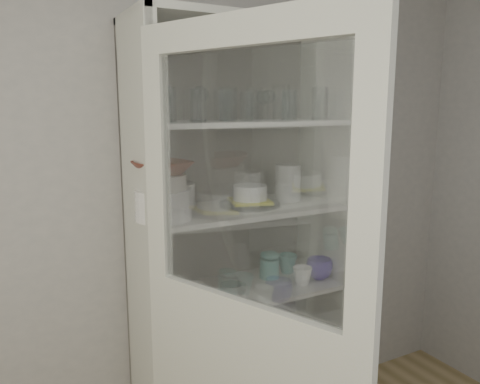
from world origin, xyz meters
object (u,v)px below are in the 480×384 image
goblet_2 (263,104)px  mug_white (302,276)px  teal_jar (270,266)px  goblet_0 (162,101)px  plate_stack_front (163,204)px  tin_box (251,358)px  cream_dish (202,371)px  grey_bowl_stack (288,183)px  white_ramekin (250,192)px  goblet_3 (269,103)px  measuring_cups (232,288)px  terracotta_bowl (162,168)px  pantry_cabinet (234,267)px  yellow_trivet (250,201)px  white_canister (157,289)px  cream_bowl (163,182)px  cupboard_door (245,364)px  goblet_1 (201,102)px  glass_platter (250,204)px  plate_stack_back (172,195)px  mug_blue (319,269)px  mug_teal (287,263)px

goblet_2 → mug_white: goblet_2 is taller
teal_jar → goblet_0: bearing=172.2°
plate_stack_front → tin_box: plate_stack_front is taller
cream_dish → grey_bowl_stack: bearing=6.5°
white_ramekin → tin_box: bearing=-103.8°
goblet_3 → measuring_cups: size_ratio=1.46×
terracotta_bowl → teal_jar: terracotta_bowl is taller
pantry_cabinet → goblet_2: pantry_cabinet is taller
plate_stack_front → measuring_cups: size_ratio=2.16×
goblet_2 → cream_dish: goblet_2 is taller
yellow_trivet → grey_bowl_stack: 0.24m
goblet_2 → yellow_trivet: 0.49m
white_canister → cream_bowl: bearing=-84.8°
cupboard_door → goblet_1: size_ratio=11.66×
white_ramekin → pantry_cabinet: bearing=124.3°
goblet_3 → grey_bowl_stack: (0.06, -0.10, -0.39)m
goblet_3 → plate_stack_front: goblet_3 is taller
glass_platter → yellow_trivet: (0.00, 0.00, 0.01)m
goblet_1 → goblet_3: goblet_1 is taller
goblet_0 → goblet_1: 0.18m
cream_bowl → goblet_0: bearing=69.2°
mug_white → cream_dish: bearing=163.0°
terracotta_bowl → grey_bowl_stack: terracotta_bowl is taller
plate_stack_back → tin_box: 0.91m
goblet_3 → cream_bowl: size_ratio=0.81×
plate_stack_back → grey_bowl_stack: size_ratio=1.21×
teal_jar → measuring_cups: teal_jar is taller
goblet_3 → yellow_trivet: size_ratio=0.87×
mug_blue → mug_teal: mug_blue is taller
cream_bowl → mug_teal: (0.72, 0.13, -0.51)m
mug_blue → measuring_cups: bearing=165.6°
tin_box → cream_bowl: bearing=-175.5°
plate_stack_back → yellow_trivet: (0.34, -0.15, -0.03)m
tin_box → white_ramekin: bearing=76.2°
goblet_3 → white_canister: size_ratio=1.34×
goblet_3 → cream_dish: 1.33m
cream_bowl → terracotta_bowl: (0.00, 0.00, 0.06)m
goblet_0 → terracotta_bowl: 0.34m
goblet_1 → white_canister: (-0.25, -0.07, -0.83)m
mug_teal → measuring_cups: 0.40m
cream_bowl → glass_platter: cream_bowl is taller
mug_white → mug_teal: bearing=71.3°
white_ramekin → white_canister: (-0.46, 0.03, -0.40)m
cupboard_door → tin_box: cupboard_door is taller
goblet_0 → goblet_2: size_ratio=1.15×
yellow_trivet → plate_stack_back: bearing=156.2°
pantry_cabinet → yellow_trivet: bearing=-55.7°
grey_bowl_stack → mug_white: 0.47m
goblet_3 → mug_teal: bearing=-27.8°
glass_platter → white_ramekin: (0.00, 0.00, 0.06)m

